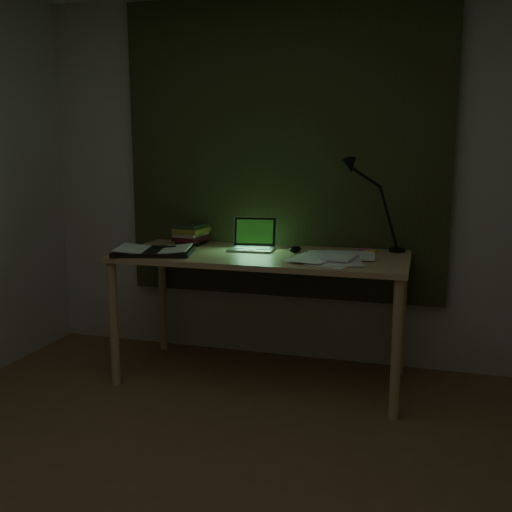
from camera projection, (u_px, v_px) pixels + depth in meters
The scene contains 11 objects.
wall_back at pixel (283, 180), 3.89m from camera, with size 3.50×0.00×2.50m, color beige.
curtain at pixel (282, 150), 3.82m from camera, with size 2.20×0.06×2.00m, color #2D361B.
desk at pixel (261, 317), 3.60m from camera, with size 1.78×0.78×0.81m, color tan, non-canonical shape.
laptop at pixel (251, 235), 3.63m from camera, with size 0.28×0.32×0.20m, color #A6A6AB, non-canonical shape.
open_textbook at pixel (154, 251), 3.52m from camera, with size 0.47×0.33×0.04m, color white, non-canonical shape.
book_stack at pixel (191, 234), 3.89m from camera, with size 0.18×0.22×0.15m, color white, non-canonical shape.
loose_papers at pixel (331, 257), 3.34m from camera, with size 0.37×0.40×0.02m, color white, non-canonical shape.
mouse at pixel (295, 249), 3.58m from camera, with size 0.07×0.10×0.04m, color black.
sticky_yellow at pixel (371, 251), 3.57m from camera, with size 0.07×0.07×0.02m, color yellow.
sticky_pink at pixel (366, 250), 3.62m from camera, with size 0.08×0.08×0.02m, color #DA549A.
desk_lamp at pixel (399, 208), 3.55m from camera, with size 0.37×0.29×0.56m, color black, non-canonical shape.
Camera 1 is at (0.93, -1.81, 1.42)m, focal length 40.00 mm.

